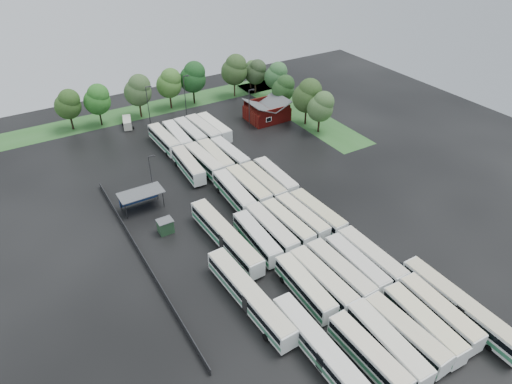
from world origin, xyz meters
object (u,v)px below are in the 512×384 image
brick_building (267,113)px  minibus (127,122)px  artic_bus_west_a (323,353)px  artic_bus_east (459,306)px

brick_building → minibus: size_ratio=1.79×
artic_bus_west_a → brick_building: bearing=63.4°
brick_building → artic_bus_east: (-12.04, -69.30, 0.09)m
minibus → brick_building: bearing=-8.4°
brick_building → artic_bus_west_a: 73.37m
brick_building → artic_bus_east: bearing=-99.9°
artic_bus_west_a → minibus: (0.65, 79.83, -0.70)m
artic_bus_east → minibus: 86.14m
brick_building → artic_bus_west_a: size_ratio=0.52×
brick_building → minibus: (-32.50, 14.38, -0.58)m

